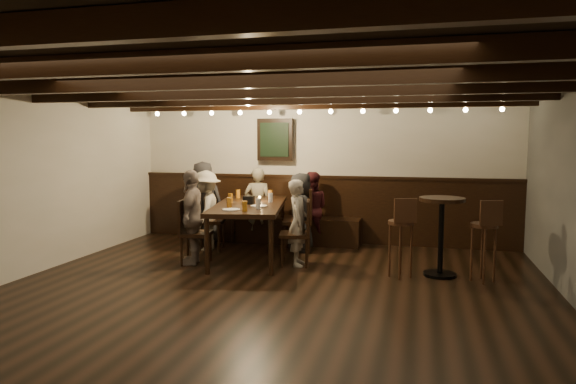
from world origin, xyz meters
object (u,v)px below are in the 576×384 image
(person_left_near, at_px, (206,210))
(person_right_far, at_px, (298,223))
(chair_left_far, at_px, (195,244))
(chair_right_far, at_px, (296,245))
(person_right_near, at_px, (301,212))
(chair_right_near, at_px, (299,232))
(chair_left_near, at_px, (208,231))
(person_bench_left, at_px, (203,203))
(dining_table, at_px, (249,208))
(person_left_far, at_px, (192,217))
(high_top_table, at_px, (441,225))
(person_bench_right, at_px, (311,209))
(bar_stool_right, at_px, (483,251))
(person_bench_centre, at_px, (258,205))
(bar_stool_left, at_px, (401,248))

(person_left_near, distance_m, person_right_far, 1.75)
(person_left_near, bearing_deg, chair_left_far, 1.96)
(chair_left_far, distance_m, person_right_far, 1.50)
(chair_left_far, xyz_separation_m, chair_right_far, (1.41, 0.27, 0.00))
(person_right_near, bearing_deg, chair_right_near, 90.00)
(chair_left_near, xyz_separation_m, person_left_near, (-0.03, -0.01, 0.33))
(person_bench_left, bearing_deg, chair_left_far, 97.63)
(dining_table, distance_m, person_left_far, 0.88)
(chair_left_far, xyz_separation_m, person_left_far, (-0.03, -0.01, 0.39))
(chair_right_far, height_order, high_top_table, high_top_table)
(chair_right_far, distance_m, person_bench_right, 1.40)
(person_right_far, distance_m, bar_stool_right, 2.43)
(person_right_far, bearing_deg, chair_left_far, 90.00)
(dining_table, relative_size, person_bench_left, 1.65)
(person_bench_centre, bearing_deg, chair_right_far, 115.62)
(bar_stool_left, bearing_deg, chair_right_near, 122.88)
(chair_left_far, distance_m, person_left_far, 0.39)
(person_right_far, height_order, bar_stool_right, person_right_far)
(chair_left_far, relative_size, person_left_near, 0.72)
(bar_stool_left, bearing_deg, chair_left_far, 158.65)
(chair_left_near, bearing_deg, person_bench_left, -158.28)
(person_right_near, height_order, bar_stool_left, person_right_near)
(bar_stool_right, bearing_deg, bar_stool_left, 160.25)
(bar_stool_left, bearing_deg, person_bench_centre, 125.20)
(person_right_near, bearing_deg, high_top_table, -126.01)
(person_right_far, bearing_deg, dining_table, 59.04)
(person_bench_right, xyz_separation_m, bar_stool_right, (2.52, -1.60, -0.23))
(dining_table, xyz_separation_m, person_bench_left, (-1.05, 0.71, -0.04))
(person_bench_left, distance_m, person_bench_centre, 0.91)
(dining_table, relative_size, person_left_near, 1.81)
(chair_right_near, relative_size, person_right_near, 0.80)
(person_left_far, bearing_deg, person_right_far, 90.00)
(person_right_near, bearing_deg, chair_left_near, 90.00)
(person_left_near, bearing_deg, person_bench_right, 105.26)
(dining_table, relative_size, bar_stool_left, 2.22)
(chair_left_near, bearing_deg, person_left_far, -1.86)
(person_right_near, xyz_separation_m, bar_stool_left, (1.58, -1.18, -0.23))
(person_right_near, distance_m, person_right_far, 0.90)
(chair_left_near, height_order, person_right_far, person_right_far)
(person_left_near, distance_m, bar_stool_right, 4.15)
(person_right_near, bearing_deg, dining_table, 120.96)
(chair_right_near, xyz_separation_m, chair_right_far, (0.17, -0.88, -0.02))
(bar_stool_right, bearing_deg, person_left_far, 158.00)
(chair_left_near, xyz_separation_m, chair_left_far, (0.17, -0.88, -0.02))
(bar_stool_right, bearing_deg, person_bench_right, 125.01)
(chair_left_near, relative_size, chair_right_near, 1.00)
(dining_table, bearing_deg, person_right_far, -30.96)
(person_left_far, xyz_separation_m, bar_stool_right, (3.88, 0.04, -0.28))
(chair_right_far, distance_m, bar_stool_left, 1.47)
(person_left_far, relative_size, bar_stool_right, 1.29)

